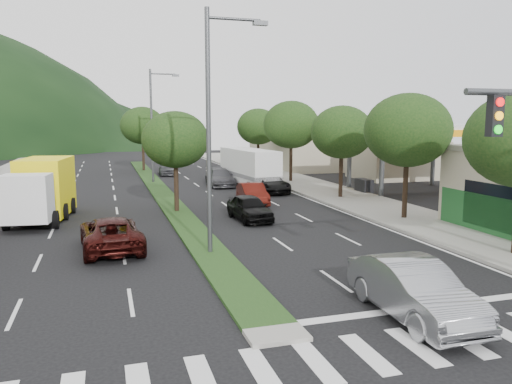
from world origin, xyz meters
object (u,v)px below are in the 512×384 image
object	(u,v)px
streetlight_near	(213,120)
sedan_silver	(413,289)
tree_r_e	(258,127)
car_queue_e	(167,168)
streetlight_mid	(154,120)
tree_med_far	(142,126)
car_queue_d	(270,184)
car_queue_f	(236,171)
tree_r_b	(408,130)
tree_med_near	(175,140)
car_queue_b	(220,177)
car_queue_a	(249,208)
car_queue_c	(252,194)
box_truck	(43,191)
motorhome	(249,167)
tree_r_c	(342,132)
tree_r_d	(291,125)
suv_maroon	(111,233)

from	to	relation	value
streetlight_near	sedan_silver	xyz separation A→B (m)	(3.96, -8.34, -4.76)
tree_r_e	car_queue_e	xyz separation A→B (m)	(-10.01, -0.58, -4.21)
streetlight_near	streetlight_mid	xyz separation A→B (m)	(0.00, 25.00, 0.00)
tree_med_far	car_queue_d	distance (m)	21.65
tree_med_far	car_queue_f	distance (m)	13.21
tree_r_b	streetlight_near	distance (m)	12.47
car_queue_d	car_queue_e	size ratio (longest dim) A/B	1.24
tree_r_b	car_queue_e	world-z (taller)	tree_r_b
tree_med_far	sedan_silver	size ratio (longest dim) A/B	1.39
tree_med_near	streetlight_mid	world-z (taller)	streetlight_mid
tree_med_near	car_queue_b	bearing A→B (deg)	65.04
streetlight_mid	car_queue_a	distance (m)	19.50
sedan_silver	car_queue_c	bearing A→B (deg)	87.79
car_queue_b	car_queue_e	size ratio (longest dim) A/B	1.26
tree_r_b	tree_med_near	xyz separation A→B (m)	(-12.00, 6.00, -0.61)
tree_r_e	box_truck	bearing A→B (deg)	-131.62
tree_med_near	car_queue_e	xyz separation A→B (m)	(1.99, 21.42, -3.74)
motorhome	car_queue_b	bearing A→B (deg)	143.43
car_queue_d	motorhome	size ratio (longest dim) A/B	0.59
tree_r_c	tree_r_e	size ratio (longest dim) A/B	0.97
tree_r_e	car_queue_b	size ratio (longest dim) A/B	1.32
car_queue_b	tree_r_b	bearing A→B (deg)	-66.21
tree_r_c	car_queue_e	distance (m)	22.22
tree_r_d	box_truck	size ratio (longest dim) A/B	0.99
tree_r_b	car_queue_d	size ratio (longest dim) A/B	1.40
sedan_silver	suv_maroon	bearing A→B (deg)	129.21
streetlight_near	box_truck	xyz separation A→B (m)	(-7.72, 10.04, -3.96)
box_truck	tree_r_c	bearing A→B (deg)	-166.34
streetlight_mid	tree_r_e	bearing A→B (deg)	30.69
tree_med_near	suv_maroon	xyz separation A→B (m)	(-3.97, -8.04, -3.70)
car_queue_e	motorhome	size ratio (longest dim) A/B	0.47
car_queue_b	car_queue_d	distance (m)	5.76
streetlight_near	car_queue_f	world-z (taller)	streetlight_near
sedan_silver	motorhome	bearing A→B (deg)	84.19
car_queue_d	car_queue_e	bearing A→B (deg)	115.57
car_queue_f	tree_r_b	bearing A→B (deg)	-76.97
car_queue_e	car_queue_c	bearing A→B (deg)	-76.79
car_queue_c	box_truck	bearing A→B (deg)	-169.01
streetlight_near	car_queue_b	size ratio (longest dim) A/B	1.97
car_queue_f	box_truck	distance (m)	22.60
streetlight_mid	car_queue_f	size ratio (longest dim) A/B	2.07
tree_r_e	car_queue_e	world-z (taller)	tree_r_e
streetlight_near	motorhome	xyz separation A→B (m)	(7.31, 20.10, -3.89)
tree_r_e	tree_med_far	distance (m)	12.65
tree_r_d	streetlight_near	world-z (taller)	streetlight_near
tree_med_near	motorhome	xyz separation A→B (m)	(7.51, 10.10, -2.73)
car_queue_b	box_truck	xyz separation A→B (m)	(-12.83, -11.39, 0.88)
tree_r_c	car_queue_e	world-z (taller)	tree_r_c
tree_r_d	car_queue_c	xyz separation A→B (m)	(-6.76, -10.58, -4.47)
tree_r_c	suv_maroon	distance (m)	19.29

